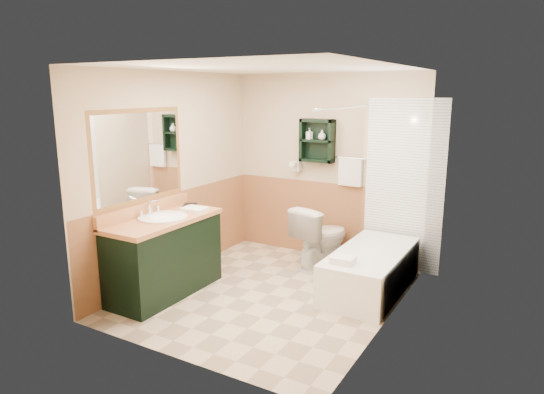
% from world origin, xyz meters
% --- Properties ---
extents(floor, '(3.00, 3.00, 0.00)m').
position_xyz_m(floor, '(0.00, 0.00, 0.00)').
color(floor, '#CCB595').
rests_on(floor, ground).
extents(back_wall, '(2.60, 0.04, 2.40)m').
position_xyz_m(back_wall, '(0.00, 1.52, 1.20)').
color(back_wall, beige).
rests_on(back_wall, ground).
extents(left_wall, '(0.04, 3.00, 2.40)m').
position_xyz_m(left_wall, '(-1.32, 0.00, 1.20)').
color(left_wall, beige).
rests_on(left_wall, ground).
extents(right_wall, '(0.04, 3.00, 2.40)m').
position_xyz_m(right_wall, '(1.32, 0.00, 1.20)').
color(right_wall, beige).
rests_on(right_wall, ground).
extents(ceiling, '(2.60, 3.00, 0.04)m').
position_xyz_m(ceiling, '(0.00, 0.00, 2.42)').
color(ceiling, white).
rests_on(ceiling, back_wall).
extents(wainscot_left, '(2.98, 2.98, 1.00)m').
position_xyz_m(wainscot_left, '(-1.29, 0.00, 0.50)').
color(wainscot_left, '#B57649').
rests_on(wainscot_left, left_wall).
extents(wainscot_back, '(2.58, 2.58, 1.00)m').
position_xyz_m(wainscot_back, '(0.00, 1.49, 0.50)').
color(wainscot_back, '#B57649').
rests_on(wainscot_back, back_wall).
extents(mirror_frame, '(1.30, 1.30, 1.00)m').
position_xyz_m(mirror_frame, '(-1.27, -0.55, 1.50)').
color(mirror_frame, brown).
rests_on(mirror_frame, left_wall).
extents(mirror_glass, '(1.20, 1.20, 0.90)m').
position_xyz_m(mirror_glass, '(-1.27, -0.55, 1.50)').
color(mirror_glass, white).
rests_on(mirror_glass, left_wall).
extents(tile_right, '(1.50, 1.50, 2.10)m').
position_xyz_m(tile_right, '(1.28, 0.75, 1.05)').
color(tile_right, white).
rests_on(tile_right, right_wall).
extents(tile_back, '(0.95, 0.95, 2.10)m').
position_xyz_m(tile_back, '(1.03, 1.48, 1.05)').
color(tile_back, white).
rests_on(tile_back, back_wall).
extents(tile_accent, '(1.50, 1.50, 0.10)m').
position_xyz_m(tile_accent, '(1.27, 0.75, 1.90)').
color(tile_accent, '#154C2A').
rests_on(tile_accent, right_wall).
extents(wall_shelf, '(0.45, 0.15, 0.55)m').
position_xyz_m(wall_shelf, '(-0.10, 1.41, 1.55)').
color(wall_shelf, black).
rests_on(wall_shelf, back_wall).
extents(hair_dryer, '(0.10, 0.24, 0.18)m').
position_xyz_m(hair_dryer, '(-0.40, 1.43, 1.20)').
color(hair_dryer, silver).
rests_on(hair_dryer, back_wall).
extents(towel_bar, '(0.40, 0.06, 0.40)m').
position_xyz_m(towel_bar, '(0.35, 1.45, 1.35)').
color(towel_bar, white).
rests_on(towel_bar, back_wall).
extents(curtain_rod, '(0.03, 1.60, 0.03)m').
position_xyz_m(curtain_rod, '(0.53, 0.75, 2.00)').
color(curtain_rod, silver).
rests_on(curtain_rod, back_wall).
extents(shower_curtain, '(1.05, 1.05, 1.70)m').
position_xyz_m(shower_curtain, '(0.53, 0.92, 1.15)').
color(shower_curtain, beige).
rests_on(shower_curtain, curtain_rod).
extents(vanity, '(0.59, 1.35, 0.85)m').
position_xyz_m(vanity, '(-0.99, -0.53, 0.43)').
color(vanity, black).
rests_on(vanity, ground).
extents(bathtub, '(0.69, 1.50, 0.46)m').
position_xyz_m(bathtub, '(0.93, 0.66, 0.23)').
color(bathtub, white).
rests_on(bathtub, ground).
extents(toilet, '(0.65, 0.89, 0.78)m').
position_xyz_m(toilet, '(0.14, 1.07, 0.39)').
color(toilet, white).
rests_on(toilet, ground).
extents(counter_towel, '(0.26, 0.21, 0.04)m').
position_xyz_m(counter_towel, '(-0.90, -0.12, 0.87)').
color(counter_towel, white).
rests_on(counter_towel, vanity).
extents(vanity_book, '(0.14, 0.09, 0.20)m').
position_xyz_m(vanity_book, '(-1.16, 0.00, 0.95)').
color(vanity_book, black).
rests_on(vanity_book, vanity).
extents(tub_towel, '(0.23, 0.19, 0.07)m').
position_xyz_m(tub_towel, '(0.80, 0.13, 0.50)').
color(tub_towel, white).
rests_on(tub_towel, bathtub).
extents(soap_bottle_a, '(0.09, 0.15, 0.07)m').
position_xyz_m(soap_bottle_a, '(-0.21, 1.40, 1.60)').
color(soap_bottle_a, white).
rests_on(soap_bottle_a, wall_shelf).
extents(soap_bottle_b, '(0.13, 0.15, 0.10)m').
position_xyz_m(soap_bottle_b, '(-0.03, 1.40, 1.61)').
color(soap_bottle_b, white).
rests_on(soap_bottle_b, wall_shelf).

